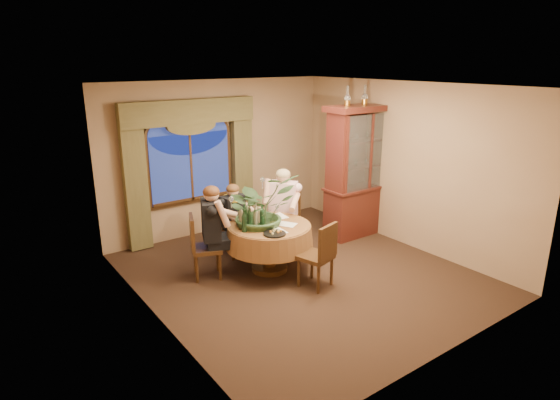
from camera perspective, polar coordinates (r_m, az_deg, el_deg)
floor at (r=7.23m, az=2.63°, el=-9.00°), size 5.00×5.00×0.00m
wall_back at (r=8.77m, az=-7.49°, el=5.23°), size 4.50×0.00×4.50m
wall_right at (r=8.29m, az=15.07°, el=4.11°), size 0.00×5.00×5.00m
ceiling at (r=6.51m, az=2.97°, el=13.76°), size 5.00×5.00×0.00m
window at (r=8.47m, az=-10.80°, el=3.96°), size 1.62×0.10×1.32m
arched_transom at (r=8.33m, az=-11.10°, el=9.19°), size 1.60×0.06×0.44m
drapery_left at (r=8.08m, az=-17.20°, el=2.00°), size 0.38×0.14×2.32m
drapery_right at (r=8.92m, az=-4.64°, el=4.08°), size 0.38×0.14×2.32m
swag_valance at (r=8.24m, az=-10.94°, el=10.52°), size 2.45×0.16×0.42m
dining_table at (r=7.20m, az=-1.30°, el=-5.80°), size 1.78×1.78×0.75m
china_cabinet at (r=8.63m, az=9.84°, el=3.48°), size 1.46×0.58×2.37m
oil_lamp_left at (r=8.13m, az=8.23°, el=12.44°), size 0.11×0.11×0.34m
oil_lamp_center at (r=8.43m, az=10.31°, el=12.49°), size 0.11×0.11×0.34m
oil_lamp_right at (r=8.73m, az=12.25°, el=12.53°), size 0.11×0.11×0.34m
chair_right at (r=8.00m, az=0.70°, el=-2.63°), size 0.59×0.59×0.96m
chair_back_right at (r=7.76m, az=-5.66°, el=-3.33°), size 0.48×0.48×0.96m
chair_back at (r=7.04m, az=-8.92°, el=-5.66°), size 0.55×0.55×0.96m
chair_front_left at (r=6.70m, az=4.36°, el=-6.69°), size 0.52×0.52×0.96m
person_pink at (r=7.85m, az=0.41°, el=-1.21°), size 0.69×0.69×1.43m
person_back at (r=6.97m, az=-8.35°, el=-3.87°), size 0.62×0.64×1.41m
person_scarf at (r=7.69m, az=-5.77°, el=-2.45°), size 0.51×0.48×1.24m
stoneware_vase at (r=7.08m, az=-2.52°, el=-1.82°), size 0.14×0.14×0.27m
centerpiece_plant at (r=6.90m, az=-2.49°, el=2.25°), size 1.06×1.18×0.92m
olive_bowl at (r=7.01m, az=-0.61°, el=-2.93°), size 0.16×0.16×0.05m
cheese_platter at (r=6.66m, az=-0.66°, el=-4.14°), size 0.32×0.32×0.02m
wine_bottle_0 at (r=6.73m, az=-4.39°, el=-2.58°), size 0.07×0.07×0.33m
wine_bottle_1 at (r=6.93m, az=-2.97°, el=-1.97°), size 0.07×0.07×0.33m
wine_bottle_2 at (r=6.82m, az=-3.74°, el=-2.30°), size 0.07×0.07×0.33m
wine_bottle_3 at (r=6.91m, az=-2.19°, el=-2.01°), size 0.07×0.07×0.33m
wine_bottle_4 at (r=7.01m, az=-4.32°, el=-1.78°), size 0.07×0.07×0.33m
wine_bottle_5 at (r=6.91m, az=-4.77°, el=-2.08°), size 0.07×0.07×0.33m
tasting_paper_0 at (r=7.06m, az=0.75°, el=-2.96°), size 0.33×0.36×0.00m
tasting_paper_1 at (r=7.42m, az=-0.15°, el=-1.97°), size 0.25×0.32×0.00m
tasting_paper_2 at (r=6.79m, az=-0.36°, el=-3.79°), size 0.23×0.32×0.00m
wine_glass_person_pink at (r=7.44m, az=-0.37°, el=-1.21°), size 0.07×0.07×0.18m
wine_glass_person_back at (r=6.96m, az=-4.91°, el=-2.57°), size 0.07×0.07×0.18m
wine_glass_person_scarf at (r=7.34m, az=-3.80°, el=-1.52°), size 0.07×0.07×0.18m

